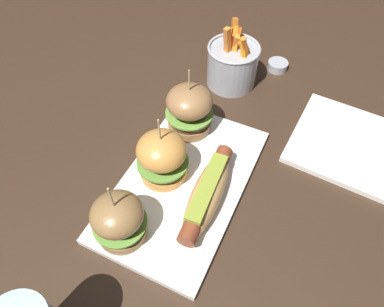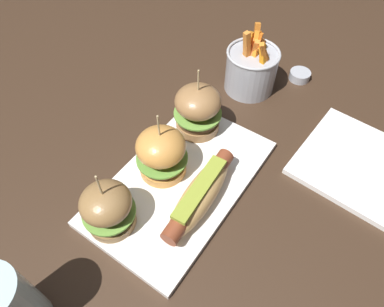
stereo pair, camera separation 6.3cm
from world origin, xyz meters
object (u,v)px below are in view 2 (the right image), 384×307
Objects in this scene: slider_left at (108,208)px; sauce_ramekin at (300,75)px; side_plate at (358,164)px; slider_center at (162,153)px; slider_right at (198,109)px; fries_bucket at (251,69)px; platter_main at (181,182)px; hot_dog at (200,195)px.

sauce_ramekin is at bearing -10.64° from slider_left.
slider_center is at bearing 127.47° from side_plate.
fries_bucket is (0.19, -0.02, -0.01)m from slider_right.
hot_dog is (-0.02, -0.06, 0.03)m from platter_main.
slider_center is 0.38m from side_plate.
sauce_ramekin is at bearing -13.49° from slider_center.
fries_bucket is at bearing 14.24° from hot_dog.
platter_main is 7.37× the size of sauce_ramekin.
fries_bucket is (0.31, 0.03, 0.05)m from platter_main.
slider_left reaches higher than platter_main.
slider_left is 2.73× the size of sauce_ramekin.
side_plate is (0.23, -0.26, -0.00)m from platter_main.
slider_left is (-0.13, 0.05, 0.05)m from platter_main.
slider_right is 0.98× the size of fries_bucket.
slider_center reaches higher than platter_main.
slider_center is at bearing 77.05° from hot_dog.
slider_center is 0.98× the size of slider_right.
slider_left is at bearing 161.49° from platter_main.
slider_left reaches higher than sauce_ramekin.
side_plate is at bearing -52.53° from slider_center.
slider_center reaches higher than slider_left.
slider_right is (0.15, 0.10, 0.02)m from hot_dog.
side_plate is at bearing -39.75° from slider_left.
side_plate is at bearing -48.35° from platter_main.
hot_dog is 0.32m from side_plate.
side_plate is (0.36, -0.30, -0.05)m from slider_left.
hot_dog is at bearing 141.24° from side_plate.
slider_center is (0.13, -0.00, 0.00)m from slider_left.
slider_center reaches higher than side_plate.
platter_main is 2.46× the size of slider_right.
slider_right is at bearing 0.77° from slider_left.
fries_bucket is (0.33, 0.08, 0.01)m from hot_dog.
hot_dog is at bearing 179.87° from sauce_ramekin.
hot_dog is at bearing -144.85° from slider_right.
sauce_ramekin is at bearing -0.13° from hot_dog.
slider_left is 0.63× the size of side_plate.
slider_center reaches higher than hot_dog.
hot_dog is 0.18m from slider_right.
slider_right is (0.13, 0.05, 0.06)m from platter_main.
platter_main is at bearing 172.07° from sauce_ramekin.
side_plate is at bearing -106.19° from fries_bucket.
sauce_ramekin is 0.23× the size of side_plate.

